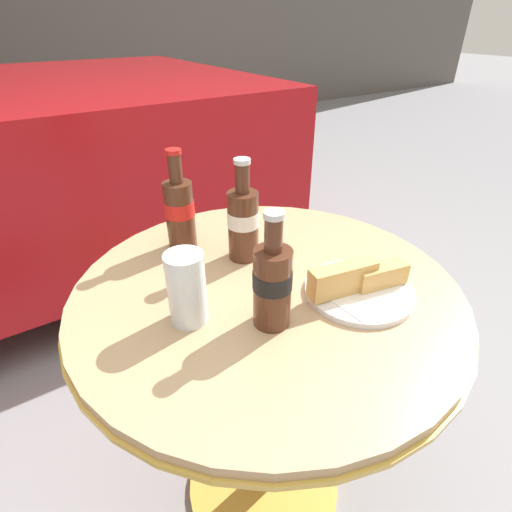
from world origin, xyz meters
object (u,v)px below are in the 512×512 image
(cola_bottle_center, at_px, (243,221))
(drinking_glass, at_px, (187,291))
(cola_bottle_right, at_px, (272,283))
(lunch_plate_near, at_px, (358,285))
(cola_bottle_left, at_px, (180,211))
(bistro_table, at_px, (266,343))

(cola_bottle_center, distance_m, drinking_glass, 0.24)
(cola_bottle_right, distance_m, cola_bottle_center, 0.23)
(lunch_plate_near, bearing_deg, cola_bottle_left, 119.24)
(lunch_plate_near, bearing_deg, bistro_table, 136.46)
(bistro_table, relative_size, cola_bottle_left, 3.41)
(cola_bottle_center, bearing_deg, drinking_glass, -146.69)
(bistro_table, bearing_deg, drinking_glass, -177.03)
(bistro_table, xyz_separation_m, cola_bottle_left, (-0.07, 0.24, 0.25))
(bistro_table, relative_size, cola_bottle_center, 3.50)
(drinking_glass, bearing_deg, lunch_plate_near, -20.50)
(cola_bottle_left, distance_m, drinking_glass, 0.27)
(cola_bottle_right, xyz_separation_m, cola_bottle_center, (0.08, 0.22, 0.00))
(bistro_table, height_order, cola_bottle_center, cola_bottle_center)
(cola_bottle_left, bearing_deg, cola_bottle_right, -87.48)
(bistro_table, relative_size, lunch_plate_near, 3.69)
(cola_bottle_right, height_order, lunch_plate_near, cola_bottle_right)
(drinking_glass, relative_size, lunch_plate_near, 0.63)
(cola_bottle_center, bearing_deg, lunch_plate_near, -65.93)
(bistro_table, xyz_separation_m, cola_bottle_center, (0.02, 0.12, 0.25))
(cola_bottle_left, xyz_separation_m, drinking_glass, (-0.10, -0.25, -0.03))
(cola_bottle_right, distance_m, lunch_plate_near, 0.20)
(cola_bottle_left, relative_size, drinking_glass, 1.71)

